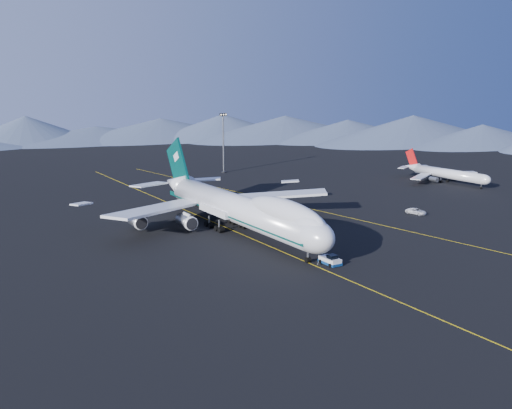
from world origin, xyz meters
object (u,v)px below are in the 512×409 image
service_van (416,211)px  floodlight_mast (223,143)px  second_jet (445,173)px  pushback_tug (330,261)px  boeing_747 (238,208)px

service_van → floodlight_mast: floodlight_mast is taller
second_jet → floodlight_mast: 81.80m
pushback_tug → service_van: 50.90m
boeing_747 → service_van: (49.28, -8.33, -5.06)m
second_jet → pushback_tug: bearing=-149.1°
boeing_747 → second_jet: (95.39, 20.98, -2.66)m
boeing_747 → pushback_tug: 30.14m
pushback_tug → floodlight_mast: size_ratio=0.20×
boeing_747 → service_van: size_ratio=13.39×
boeing_747 → second_jet: boeing_747 is taller
service_van → boeing_747: bearing=158.1°
boeing_747 → second_jet: 97.71m
second_jet → floodlight_mast: floodlight_mast is taller
service_van → second_jet: bearing=20.1°
boeing_747 → floodlight_mast: 92.03m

